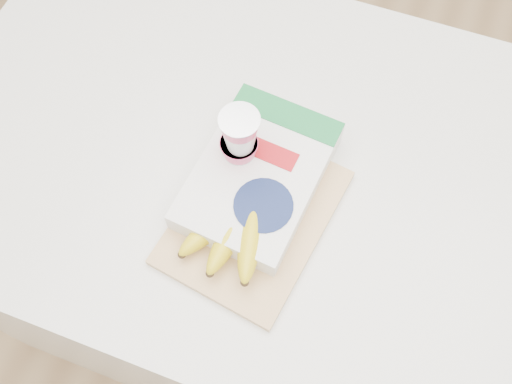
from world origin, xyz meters
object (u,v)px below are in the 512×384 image
table (259,243)px  bananas (237,224)px  cutting_board (254,217)px  cereal_box (258,177)px  yogurt_stack (240,142)px

table → bananas: bearing=-83.8°
table → cutting_board: 0.49m
table → cereal_box: (0.02, -0.06, 0.50)m
bananas → cereal_box: bearing=88.9°
table → cutting_board: (0.03, -0.12, 0.48)m
cutting_board → cereal_box: (-0.02, 0.06, 0.02)m
cereal_box → table: bearing=113.2°
cutting_board → yogurt_stack: (-0.06, 0.08, 0.09)m
table → bananas: (0.02, -0.16, 0.51)m
bananas → cereal_box: bananas is taller
table → cereal_box: cereal_box is taller
table → cutting_board: size_ratio=3.94×
table → yogurt_stack: (-0.02, -0.04, 0.57)m
table → cereal_box: bearing=-72.1°
cutting_board → cereal_box: size_ratio=1.03×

